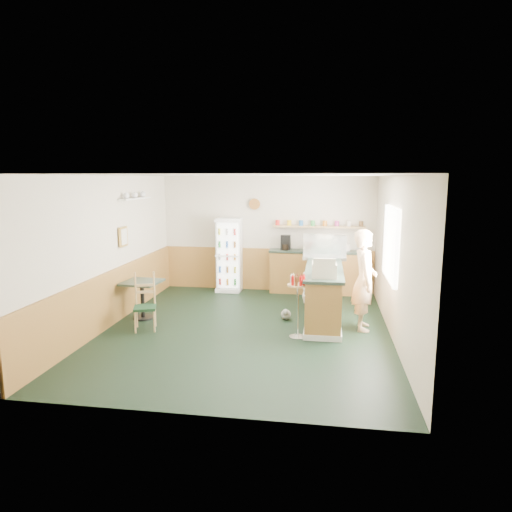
% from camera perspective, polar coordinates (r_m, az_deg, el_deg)
% --- Properties ---
extents(ground, '(6.00, 6.00, 0.00)m').
position_cam_1_polar(ground, '(8.20, -1.29, -9.16)').
color(ground, black).
rests_on(ground, ground).
extents(room_envelope, '(5.04, 6.02, 2.72)m').
position_cam_1_polar(room_envelope, '(8.59, -1.97, 2.17)').
color(room_envelope, beige).
rests_on(room_envelope, ground).
extents(service_counter, '(0.68, 3.01, 1.01)m').
position_cam_1_polar(service_counter, '(8.98, 8.45, -4.51)').
color(service_counter, '#A47235').
rests_on(service_counter, ground).
extents(back_counter, '(2.24, 0.42, 1.69)m').
position_cam_1_polar(back_counter, '(10.65, 7.65, -1.76)').
color(back_counter, '#A47235').
rests_on(back_counter, ground).
extents(drinks_fridge, '(0.57, 0.51, 1.73)m').
position_cam_1_polar(drinks_fridge, '(10.76, -3.38, 0.15)').
color(drinks_fridge, white).
rests_on(drinks_fridge, ground).
extents(display_case, '(0.88, 0.46, 0.50)m').
position_cam_1_polar(display_case, '(9.45, 8.59, 1.12)').
color(display_case, silver).
rests_on(display_case, service_counter).
extents(cash_register, '(0.42, 0.44, 0.24)m').
position_cam_1_polar(cash_register, '(7.76, 8.51, -1.72)').
color(cash_register, beige).
rests_on(cash_register, service_counter).
extents(shopkeeper, '(0.43, 0.60, 1.78)m').
position_cam_1_polar(shopkeeper, '(8.20, 13.39, -2.95)').
color(shopkeeper, tan).
rests_on(shopkeeper, ground).
extents(condiment_stand, '(0.34, 0.34, 1.07)m').
position_cam_1_polar(condiment_stand, '(7.63, 5.22, -4.95)').
color(condiment_stand, silver).
rests_on(condiment_stand, ground).
extents(newspaper_rack, '(0.09, 0.48, 0.56)m').
position_cam_1_polar(newspaper_rack, '(9.09, 6.20, -4.00)').
color(newspaper_rack, black).
rests_on(newspaper_rack, ground).
extents(cafe_table, '(0.73, 0.73, 0.73)m').
position_cam_1_polar(cafe_table, '(8.92, -14.04, -4.43)').
color(cafe_table, black).
rests_on(cafe_table, ground).
extents(cafe_chair, '(0.47, 0.48, 1.01)m').
position_cam_1_polar(cafe_chair, '(8.34, -13.54, -5.32)').
color(cafe_chair, '#15311B').
rests_on(cafe_chair, ground).
extents(dog_doorstop, '(0.19, 0.25, 0.23)m').
position_cam_1_polar(dog_doorstop, '(8.71, 3.76, -7.27)').
color(dog_doorstop, gray).
rests_on(dog_doorstop, ground).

